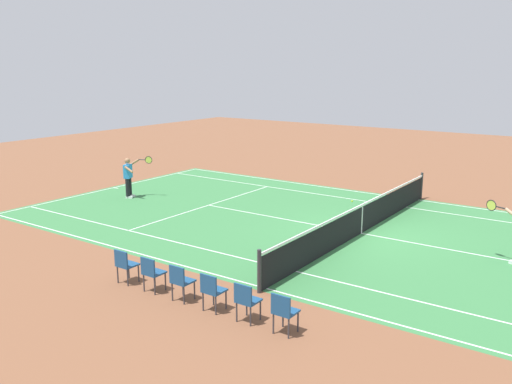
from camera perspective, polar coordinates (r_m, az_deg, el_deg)
ground_plane at (r=18.03m, az=10.90°, el=-4.25°), size 60.00×60.00×0.00m
court_slab at (r=18.03m, az=10.90°, el=-4.25°), size 24.20×11.40×0.00m
court_line_markings at (r=18.03m, az=10.90°, el=-4.24°), size 23.85×11.05×0.01m
tennis_net at (r=17.90m, az=10.97°, el=-2.75°), size 0.10×11.70×1.08m
tennis_player_near at (r=22.89m, az=-13.12°, el=1.70°), size 0.91×0.95×1.70m
tennis_ball at (r=22.09m, az=10.00°, el=-0.94°), size 0.07×0.07×0.07m
spectator_chair_0 at (r=11.16m, az=2.91°, el=-12.23°), size 0.44×0.44×0.88m
spectator_chair_1 at (r=11.63m, az=-1.03°, el=-11.13°), size 0.44×0.44×0.88m
spectator_chair_2 at (r=12.15m, az=-4.62°, el=-10.07°), size 0.44×0.44×0.88m
spectator_chair_3 at (r=12.72m, az=-7.88°, el=-9.08°), size 0.44×0.44×0.88m
spectator_chair_4 at (r=13.33m, az=-10.83°, el=-8.14°), size 0.44×0.44×0.88m
spectator_chair_5 at (r=13.97m, az=-13.51°, el=-7.27°), size 0.44×0.44×0.88m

